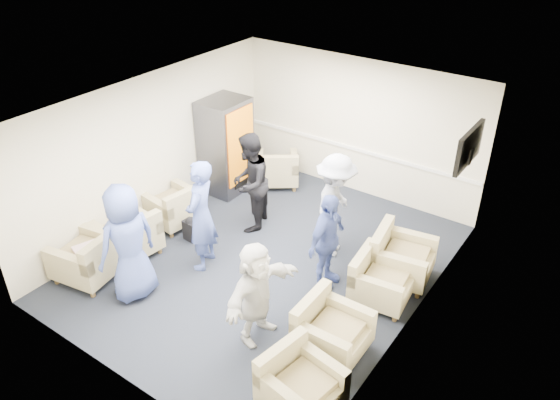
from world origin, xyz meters
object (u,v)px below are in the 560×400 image
Objects in this scene: armchair_right_midnear at (329,331)px; person_mid_right at (327,241)px; armchair_left_far at (176,208)px; armchair_right_near at (298,385)px; armchair_right_midfar at (379,282)px; person_front_left at (128,243)px; armchair_left_mid at (129,238)px; person_front_right at (257,292)px; armchair_right_far at (399,259)px; person_mid_left at (201,216)px; person_back_left at (250,183)px; vending_machine at (226,146)px; armchair_corner at (277,170)px; armchair_left_near at (91,259)px; person_back_right at (335,206)px.

person_mid_right reaches higher than armchair_right_midnear.
armchair_left_far is 4.51m from armchair_right_near.
armchair_left_far is at bearing 86.87° from armchair_right_midfar.
armchair_right_midfar is 0.48× the size of person_front_left.
armchair_left_mid is 1.09× the size of armchair_right_midfar.
person_front_right is (2.92, -1.41, 0.42)m from armchair_left_far.
person_front_right is at bearing 72.43° from armchair_left_far.
armchair_left_far is at bearing 72.38° from armchair_right_near.
armchair_right_near is at bearing -156.70° from person_mid_right.
person_mid_right is (-0.86, -0.78, 0.43)m from armchair_right_far.
person_mid_left is at bearing 111.62° from person_mid_right.
person_back_left reaches higher than armchair_right_near.
armchair_left_far is 0.51× the size of person_mid_left.
person_back_left reaches higher than armchair_left_mid.
vending_machine is 1.26× the size of person_front_right.
person_mid_right is at bearing 139.85° from person_front_left.
armchair_right_midnear is at bearing 97.69° from armchair_left_mid.
armchair_right_far is at bearing 100.24° from person_mid_left.
armchair_corner is 2.99m from person_mid_left.
armchair_right_midnear is at bearing 112.57° from person_front_left.
armchair_left_mid is (0.04, 0.75, -0.01)m from armchair_left_near.
armchair_right_far is at bearing -105.12° from person_back_right.
armchair_right_far is 0.54× the size of person_front_left.
armchair_right_far is at bearing 121.20° from armchair_corner.
armchair_right_midnear is (3.87, -1.09, 0.00)m from armchair_left_far.
person_front_left is 3.27m from person_back_right.
person_front_right is (1.68, -0.78, -0.18)m from person_mid_left.
armchair_left_far is at bearing -169.68° from armchair_left_mid.
person_mid_left is at bearing 72.18° from armchair_right_near.
armchair_left_far is at bearing 93.45° from armchair_right_far.
armchair_corner is at bearing 58.35° from armchair_right_far.
vending_machine is 1.05× the size of person_back_left.
person_front_left is 1.21m from person_mid_left.
armchair_left_mid is at bearing 103.20° from armchair_right_midfar.
armchair_left_far reaches higher than armchair_right_midfar.
armchair_corner is at bearing 47.47° from armchair_right_near.
armchair_right_far is 0.56× the size of person_back_left.
armchair_right_near is at bearing 94.65° from person_front_left.
person_mid_left is (-2.72, -1.51, 0.58)m from armchair_right_far.
person_back_left is (1.09, 1.86, 0.55)m from armchair_left_mid.
person_mid_right is (2.45, -2.15, 0.45)m from armchair_corner.
person_front_left is (0.94, -3.32, -0.02)m from vending_machine.
vending_machine reaches higher than person_front_right.
person_front_right reaches higher than armchair_right_far.
person_front_left is at bearing -27.81° from person_back_left.
armchair_left_near reaches higher than armchair_corner.
armchair_left_near is 0.57× the size of person_back_left.
person_mid_right is at bearing 123.30° from armchair_right_far.
person_back_right is at bearing 75.08° from person_back_left.
person_back_left reaches higher than person_back_right.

